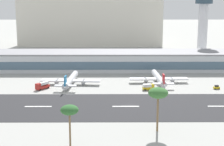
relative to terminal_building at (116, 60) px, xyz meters
name	(u,v)px	position (x,y,z in m)	size (l,w,h in m)	color
ground_plane	(129,106)	(4.74, -86.55, -6.14)	(1400.00, 1400.00, 0.00)	#9E9E99
runway_strip	(129,106)	(4.74, -87.94, -6.10)	(800.00, 42.75, 0.08)	#262628
runway_centreline_dash_3	(38,106)	(-36.11, -87.94, -6.06)	(12.00, 1.20, 0.01)	white
runway_centreline_dash_4	(126,106)	(3.12, -87.94, -6.06)	(12.00, 1.20, 0.01)	white
runway_centreline_dash_5	(221,106)	(45.94, -87.94, -6.06)	(12.00, 1.20, 0.01)	white
terminal_building	(116,60)	(0.00, 0.00, 0.00)	(179.52, 29.38, 12.27)	silver
control_tower	(203,21)	(67.61, 36.46, 24.55)	(14.15, 14.15, 50.66)	silver
distant_hotel_block	(91,23)	(-23.92, 134.84, 17.10)	(145.45, 33.49, 46.49)	beige
airliner_blue_tail_gate_0	(70,80)	(-26.15, -46.16, -3.49)	(33.53, 39.97, 8.34)	silver
airliner_red_tail_gate_1	(159,79)	(24.04, -41.74, -3.54)	(33.65, 39.16, 8.17)	white
service_fuel_truck_0	(42,85)	(-39.96, -55.68, -4.11)	(7.04, 8.44, 3.95)	#B2231E
service_box_truck_1	(148,87)	(16.36, -57.75, -4.35)	(6.31, 3.47, 3.25)	gold
service_baggage_tug_2	(217,87)	(53.01, -56.09, -5.10)	(3.41, 2.31, 2.20)	gold
palm_tree_0	(158,94)	(13.21, -119.04, 7.99)	(7.15, 7.15, 16.36)	brown
palm_tree_3	(69,111)	(-16.94, -132.73, 5.99)	(5.87, 5.87, 14.00)	brown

